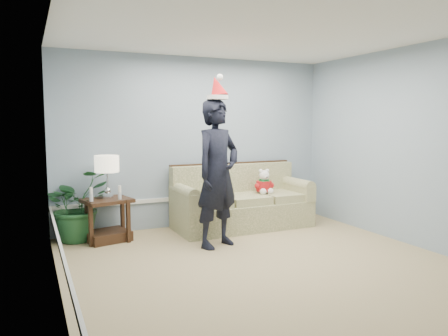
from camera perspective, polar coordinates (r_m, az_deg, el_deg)
The scene contains 10 objects.
room_shell at distance 4.81m, azimuth 6.93°, elevation 2.09°, with size 4.54×5.04×2.74m.
wainscot_trim at distance 5.58m, azimuth -10.16°, elevation -6.76°, with size 4.49×4.99×0.06m.
sofa at distance 7.00m, azimuth 2.23°, elevation -4.80°, with size 2.16×0.94×1.01m.
side_table at distance 6.41m, azimuth -14.96°, elevation -7.14°, with size 0.73×0.66×0.60m.
table_lamp at distance 6.33m, azimuth -15.06°, elevation 0.30°, with size 0.34×0.34×0.60m.
candle_pair at distance 6.20m, azimuth -15.20°, elevation -3.29°, with size 0.43×0.05×0.19m.
houseplant at distance 6.52m, azimuth -18.66°, elevation -4.59°, with size 0.91×0.79×1.02m, color #1F5028.
man at distance 5.82m, azimuth -0.83°, elevation -0.73°, with size 0.72×0.47×1.98m, color black.
santa_hat at distance 5.81m, azimuth -0.91°, elevation 10.33°, with size 0.39×0.41×0.33m.
teddy_bear at distance 7.04m, azimuth 5.27°, elevation -2.16°, with size 0.26×0.29×0.40m.
Camera 1 is at (-2.49, -4.10, 1.69)m, focal length 35.00 mm.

